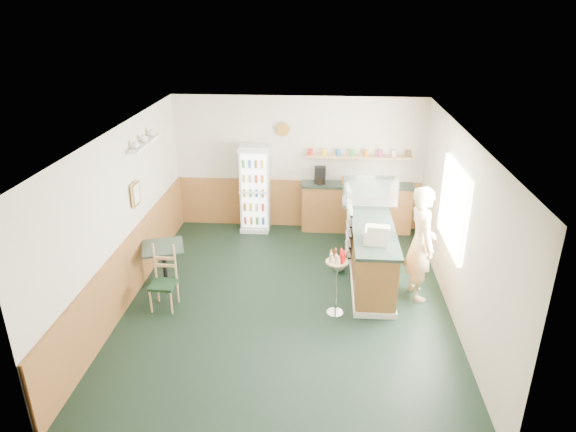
# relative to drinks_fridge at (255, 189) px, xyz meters

# --- Properties ---
(ground) EXTENTS (6.00, 6.00, 0.00)m
(ground) POSITION_rel_drinks_fridge_xyz_m (0.86, -2.74, -0.88)
(ground) COLOR black
(ground) RESTS_ON ground
(room_envelope) EXTENTS (5.04, 6.02, 2.72)m
(room_envelope) POSITION_rel_drinks_fridge_xyz_m (0.63, -2.01, 0.64)
(room_envelope) COLOR beige
(room_envelope) RESTS_ON ground
(service_counter) EXTENTS (0.68, 3.01, 1.01)m
(service_counter) POSITION_rel_drinks_fridge_xyz_m (2.21, -1.66, -0.42)
(service_counter) COLOR olive
(service_counter) RESTS_ON ground
(back_counter) EXTENTS (2.24, 0.42, 1.69)m
(back_counter) POSITION_rel_drinks_fridge_xyz_m (2.05, 0.06, -0.33)
(back_counter) COLOR olive
(back_counter) RESTS_ON ground
(drinks_fridge) EXTENTS (0.58, 0.52, 1.76)m
(drinks_fridge) POSITION_rel_drinks_fridge_xyz_m (0.00, 0.00, 0.00)
(drinks_fridge) COLOR silver
(drinks_fridge) RESTS_ON ground
(display_case) EXTENTS (0.96, 0.50, 0.55)m
(display_case) POSITION_rel_drinks_fridge_xyz_m (2.21, -1.04, 0.40)
(display_case) COLOR silver
(display_case) RESTS_ON service_counter
(cash_register) EXTENTS (0.42, 0.43, 0.21)m
(cash_register) POSITION_rel_drinks_fridge_xyz_m (2.21, -2.58, 0.24)
(cash_register) COLOR beige
(cash_register) RESTS_ON service_counter
(shopkeeper) EXTENTS (0.54, 0.68, 1.86)m
(shopkeeper) POSITION_rel_drinks_fridge_xyz_m (2.91, -2.42, 0.05)
(shopkeeper) COLOR tan
(shopkeeper) RESTS_ON ground
(condiment_stand) EXTENTS (0.33, 0.33, 1.04)m
(condiment_stand) POSITION_rel_drinks_fridge_xyz_m (1.61, -3.03, -0.20)
(condiment_stand) COLOR silver
(condiment_stand) RESTS_ON ground
(newspaper_rack) EXTENTS (0.10, 0.48, 0.96)m
(newspaper_rack) POSITION_rel_drinks_fridge_xyz_m (1.85, -1.47, -0.18)
(newspaper_rack) COLOR black
(newspaper_rack) RESTS_ON ground
(cafe_table) EXTENTS (0.82, 0.82, 0.71)m
(cafe_table) POSITION_rel_drinks_fridge_xyz_m (-1.19, -2.39, -0.38)
(cafe_table) COLOR black
(cafe_table) RESTS_ON ground
(cafe_chair) EXTENTS (0.38, 0.38, 1.01)m
(cafe_chair) POSITION_rel_drinks_fridge_xyz_m (-1.01, -2.98, -0.35)
(cafe_chair) COLOR black
(cafe_chair) RESTS_ON ground
(dog_doorstop) EXTENTS (0.23, 0.29, 0.27)m
(dog_doorstop) POSITION_rel_drinks_fridge_xyz_m (1.68, -1.72, -0.75)
(dog_doorstop) COLOR gray
(dog_doorstop) RESTS_ON ground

